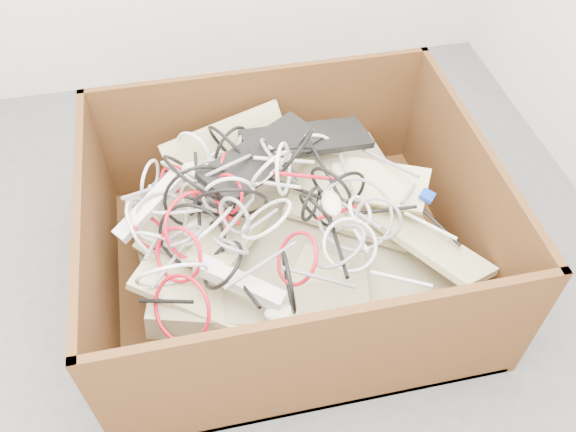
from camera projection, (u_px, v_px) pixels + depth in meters
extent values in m
plane|color=#4B4B4D|center=(233.00, 332.00, 2.03)|extent=(3.00, 3.00, 0.00)
cube|color=#3A240E|center=(289.00, 272.00, 2.18)|extent=(1.27, 1.06, 0.03)
cube|color=#3A240E|center=(262.00, 128.00, 2.32)|extent=(1.27, 0.02, 0.54)
cube|color=#3A240E|center=(328.00, 365.00, 1.65)|extent=(1.27, 0.03, 0.54)
cube|color=#3A240E|center=(464.00, 198.00, 2.07)|extent=(0.02, 1.01, 0.54)
cube|color=#3A240E|center=(99.00, 257.00, 1.90)|extent=(0.03, 1.01, 0.54)
cube|color=tan|center=(288.00, 255.00, 2.14)|extent=(1.12, 0.97, 0.21)
cube|color=tan|center=(262.00, 263.00, 2.02)|extent=(0.80, 0.72, 0.22)
cube|color=#BBB683|center=(192.00, 213.00, 2.13)|extent=(0.43, 0.43, 0.11)
cube|color=#BBB683|center=(349.00, 215.00, 2.11)|extent=(0.48, 0.35, 0.09)
cube|color=#BBB683|center=(302.00, 313.00, 1.87)|extent=(0.39, 0.46, 0.14)
cube|color=#BBB683|center=(205.00, 297.00, 1.83)|extent=(0.46, 0.37, 0.15)
cube|color=#BBB683|center=(427.00, 242.00, 1.97)|extent=(0.35, 0.47, 0.13)
cube|color=#BBB683|center=(226.00, 143.00, 2.14)|extent=(0.47, 0.20, 0.20)
cube|color=#BBB683|center=(233.00, 232.00, 1.97)|extent=(0.35, 0.45, 0.21)
cube|color=#BBB683|center=(362.00, 181.00, 2.07)|extent=(0.46, 0.37, 0.13)
cube|color=black|center=(307.00, 139.00, 2.06)|extent=(0.47, 0.23, 0.10)
cube|color=black|center=(262.00, 156.00, 1.96)|extent=(0.46, 0.40, 0.07)
ellipsoid|color=beige|center=(197.00, 227.00, 1.94)|extent=(0.12, 0.11, 0.04)
ellipsoid|color=beige|center=(341.00, 171.00, 2.08)|extent=(0.10, 0.12, 0.04)
ellipsoid|color=beige|center=(282.00, 314.00, 1.74)|extent=(0.12, 0.09, 0.04)
ellipsoid|color=beige|center=(331.00, 203.00, 1.81)|extent=(0.07, 0.11, 0.04)
ellipsoid|color=beige|center=(195.00, 170.00, 1.98)|extent=(0.12, 0.11, 0.04)
cube|color=white|center=(148.00, 207.00, 1.90)|extent=(0.24, 0.21, 0.11)
cube|color=white|center=(240.00, 282.00, 1.75)|extent=(0.27, 0.20, 0.09)
cube|color=#0C33B6|center=(427.00, 196.00, 1.97)|extent=(0.06, 0.06, 0.03)
torus|color=#B80D1D|center=(297.00, 258.00, 1.77)|extent=(0.15, 0.22, 0.18)
torus|color=black|center=(192.00, 237.00, 1.83)|extent=(0.26, 0.17, 0.27)
torus|color=#B80D1D|center=(222.00, 170.00, 1.98)|extent=(0.14, 0.08, 0.15)
torus|color=silver|center=(172.00, 275.00, 1.72)|extent=(0.30, 0.13, 0.28)
torus|color=black|center=(223.00, 265.00, 1.75)|extent=(0.18, 0.23, 0.15)
torus|color=#B80D1D|center=(228.00, 194.00, 1.86)|extent=(0.13, 0.15, 0.13)
torus|color=#B80D1D|center=(178.00, 255.00, 1.77)|extent=(0.17, 0.19, 0.20)
torus|color=silver|center=(270.00, 169.00, 1.84)|extent=(0.19, 0.13, 0.21)
torus|color=gray|center=(355.00, 214.00, 1.83)|extent=(0.29, 0.27, 0.13)
torus|color=#B80D1D|center=(174.00, 179.00, 2.07)|extent=(0.13, 0.14, 0.09)
torus|color=black|center=(331.00, 187.00, 1.86)|extent=(0.12, 0.18, 0.20)
torus|color=silver|center=(283.00, 169.00, 1.82)|extent=(0.10, 0.22, 0.23)
torus|color=black|center=(289.00, 282.00, 1.70)|extent=(0.03, 0.24, 0.24)
torus|color=black|center=(315.00, 211.00, 1.82)|extent=(0.11, 0.18, 0.19)
torus|color=gray|center=(183.00, 236.00, 1.82)|extent=(0.18, 0.16, 0.12)
torus|color=gray|center=(339.00, 246.00, 1.76)|extent=(0.19, 0.23, 0.16)
torus|color=silver|center=(209.00, 225.00, 1.87)|extent=(0.22, 0.24, 0.19)
torus|color=silver|center=(153.00, 238.00, 1.83)|extent=(0.16, 0.09, 0.15)
torus|color=silver|center=(222.00, 169.00, 2.05)|extent=(0.14, 0.13, 0.14)
torus|color=black|center=(311.00, 204.00, 1.80)|extent=(0.09, 0.10, 0.12)
torus|color=gray|center=(378.00, 219.00, 1.79)|extent=(0.17, 0.14, 0.20)
torus|color=silver|center=(150.00, 180.00, 2.04)|extent=(0.10, 0.19, 0.21)
torus|color=gray|center=(217.00, 179.00, 1.96)|extent=(0.21, 0.09, 0.22)
torus|color=gray|center=(234.00, 216.00, 1.75)|extent=(0.12, 0.14, 0.17)
torus|color=silver|center=(194.00, 198.00, 1.94)|extent=(0.12, 0.12, 0.15)
torus|color=silver|center=(360.00, 211.00, 1.84)|extent=(0.09, 0.12, 0.11)
torus|color=silver|center=(282.00, 150.00, 2.00)|extent=(0.14, 0.14, 0.08)
torus|color=silver|center=(150.00, 229.00, 1.92)|extent=(0.15, 0.28, 0.25)
torus|color=black|center=(231.00, 203.00, 1.84)|extent=(0.31, 0.14, 0.29)
torus|color=black|center=(230.00, 149.00, 2.03)|extent=(0.17, 0.25, 0.28)
torus|color=black|center=(292.00, 152.00, 1.95)|extent=(0.21, 0.15, 0.17)
torus|color=silver|center=(266.00, 219.00, 1.76)|extent=(0.22, 0.20, 0.15)
torus|color=#B80D1D|center=(197.00, 226.00, 1.82)|extent=(0.23, 0.21, 0.25)
torus|color=silver|center=(350.00, 245.00, 1.79)|extent=(0.18, 0.16, 0.10)
torus|color=gray|center=(222.00, 169.00, 1.96)|extent=(0.23, 0.20, 0.22)
torus|color=black|center=(232.00, 150.00, 2.07)|extent=(0.19, 0.17, 0.24)
torus|color=black|center=(194.00, 179.00, 1.90)|extent=(0.20, 0.29, 0.28)
torus|color=black|center=(294.00, 155.00, 1.92)|extent=(0.16, 0.24, 0.25)
torus|color=#B80D1D|center=(182.00, 309.00, 1.70)|extent=(0.19, 0.25, 0.23)
torus|color=black|center=(202.00, 198.00, 1.92)|extent=(0.27, 0.08, 0.28)
torus|color=gray|center=(280.00, 162.00, 1.97)|extent=(0.17, 0.28, 0.24)
torus|color=gray|center=(231.00, 246.00, 1.72)|extent=(0.14, 0.11, 0.12)
torus|color=#B80D1D|center=(227.00, 171.00, 1.96)|extent=(0.07, 0.15, 0.15)
torus|color=silver|center=(311.00, 148.00, 2.10)|extent=(0.23, 0.06, 0.22)
torus|color=gray|center=(155.00, 188.00, 2.06)|extent=(0.22, 0.20, 0.21)
torus|color=silver|center=(229.00, 196.00, 1.86)|extent=(0.24, 0.03, 0.24)
torus|color=#B80D1D|center=(150.00, 233.00, 1.89)|extent=(0.12, 0.16, 0.13)
torus|color=black|center=(343.00, 193.00, 1.92)|extent=(0.24, 0.10, 0.25)
torus|color=black|center=(257.00, 171.00, 1.95)|extent=(0.15, 0.15, 0.07)
torus|color=gray|center=(162.00, 218.00, 1.90)|extent=(0.23, 0.16, 0.18)
torus|color=silver|center=(181.00, 210.00, 1.90)|extent=(0.26, 0.20, 0.18)
torus|color=silver|center=(191.00, 183.00, 2.03)|extent=(0.25, 0.23, 0.30)
torus|color=silver|center=(193.00, 152.00, 2.06)|extent=(0.16, 0.15, 0.21)
torus|color=black|center=(208.00, 188.00, 1.99)|extent=(0.19, 0.26, 0.28)
cylinder|color=#B80D1D|center=(306.00, 176.00, 1.85)|extent=(0.21, 0.02, 0.08)
cylinder|color=gray|center=(262.00, 150.00, 2.06)|extent=(0.16, 0.22, 0.03)
cylinder|color=gray|center=(157.00, 187.00, 1.94)|extent=(0.23, 0.15, 0.09)
cylinder|color=silver|center=(353.00, 226.00, 1.82)|extent=(0.02, 0.27, 0.11)
cylinder|color=gray|center=(261.00, 265.00, 1.71)|extent=(0.24, 0.12, 0.04)
cylinder|color=black|center=(216.00, 207.00, 1.87)|extent=(0.20, 0.13, 0.04)
cylinder|color=silver|center=(209.00, 163.00, 2.13)|extent=(0.12, 0.24, 0.09)
cylinder|color=gray|center=(360.00, 214.00, 1.82)|extent=(0.11, 0.13, 0.03)
cylinder|color=black|center=(290.00, 186.00, 1.89)|extent=(0.20, 0.22, 0.06)
cylinder|color=silver|center=(277.00, 184.00, 1.88)|extent=(0.14, 0.11, 0.06)
cylinder|color=#B80D1D|center=(343.00, 211.00, 1.84)|extent=(0.18, 0.06, 0.04)
cylinder|color=gray|center=(173.00, 260.00, 1.80)|extent=(0.15, 0.17, 0.04)
cylinder|color=gray|center=(237.00, 218.00, 1.78)|extent=(0.13, 0.19, 0.07)
cylinder|color=gray|center=(390.00, 163.00, 2.02)|extent=(0.13, 0.23, 0.07)
cylinder|color=silver|center=(401.00, 279.00, 1.75)|extent=(0.17, 0.10, 0.02)
cylinder|color=silver|center=(284.00, 160.00, 1.92)|extent=(0.20, 0.02, 0.06)
cylinder|color=gray|center=(235.00, 158.00, 1.95)|extent=(0.08, 0.20, 0.02)
cylinder|color=black|center=(244.00, 287.00, 1.72)|extent=(0.08, 0.19, 0.06)
cylinder|color=gray|center=(346.00, 173.00, 1.98)|extent=(0.04, 0.29, 0.05)
cylinder|color=black|center=(324.00, 169.00, 1.88)|extent=(0.07, 0.25, 0.08)
cylinder|color=silver|center=(218.00, 186.00, 1.96)|extent=(0.02, 0.25, 0.06)
cylinder|color=silver|center=(150.00, 198.00, 1.95)|extent=(0.02, 0.12, 0.02)
cylinder|color=gray|center=(156.00, 240.00, 1.84)|extent=(0.09, 0.16, 0.02)
cylinder|color=gray|center=(264.00, 219.00, 1.77)|extent=(0.11, 0.10, 0.05)
cylinder|color=black|center=(166.00, 301.00, 1.73)|extent=(0.16, 0.07, 0.05)
cylinder|color=black|center=(198.00, 191.00, 1.92)|extent=(0.04, 0.28, 0.10)
cylinder|color=#B80D1D|center=(216.00, 209.00, 1.91)|extent=(0.14, 0.16, 0.02)
cylinder|color=silver|center=(430.00, 226.00, 1.90)|extent=(0.13, 0.15, 0.02)
cylinder|color=black|center=(438.00, 225.00, 1.96)|extent=(0.10, 0.18, 0.04)
cylinder|color=gray|center=(319.00, 277.00, 1.71)|extent=(0.21, 0.08, 0.08)
cylinder|color=black|center=(383.00, 210.00, 1.89)|extent=(0.21, 0.04, 0.03)
cylinder|color=black|center=(338.00, 244.00, 1.78)|extent=(0.04, 0.29, 0.06)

